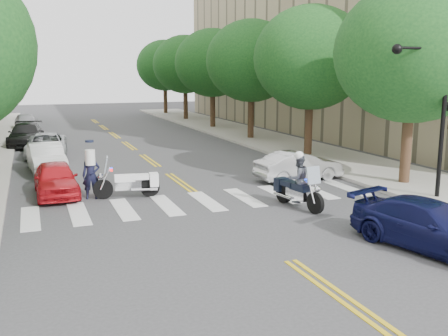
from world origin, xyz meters
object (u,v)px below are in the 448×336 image
officer_standing (91,175)px  motorcycle_parked (132,183)px  motorcycle_police (297,182)px  sedan_blue (431,226)px  convertible (299,166)px

officer_standing → motorcycle_parked: bearing=-5.5°
motorcycle_police → sedan_blue: motorcycle_police is taller
motorcycle_parked → sedan_blue: 10.84m
officer_standing → convertible: 9.04m
motorcycle_parked → officer_standing: size_ratio=1.39×
officer_standing → sedan_blue: officer_standing is taller
convertible → sedan_blue: size_ratio=0.87×
motorcycle_parked → convertible: (7.54, 0.38, 0.09)m
officer_standing → convertible: officer_standing is taller
sedan_blue → motorcycle_parked: bearing=110.9°
officer_standing → motorcycle_police: bearing=-21.8°
sedan_blue → officer_standing: bearing=115.6°
officer_standing → sedan_blue: bearing=-40.2°
convertible → sedan_blue: sedan_blue is taller
officer_standing → sedan_blue: 12.08m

